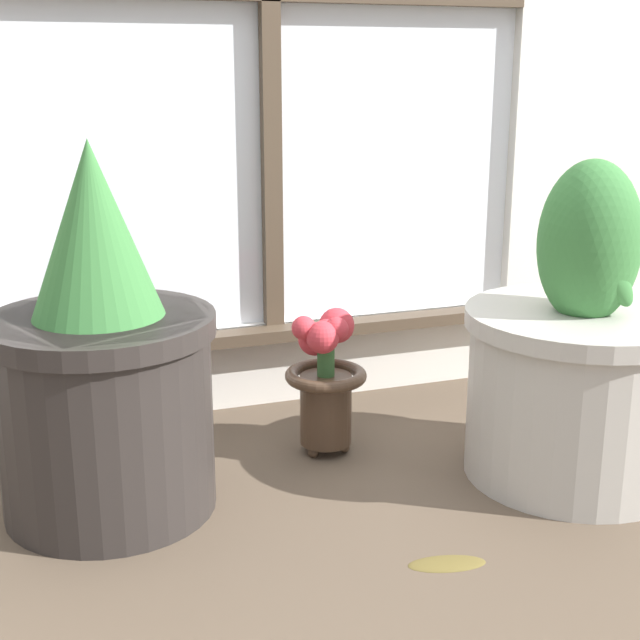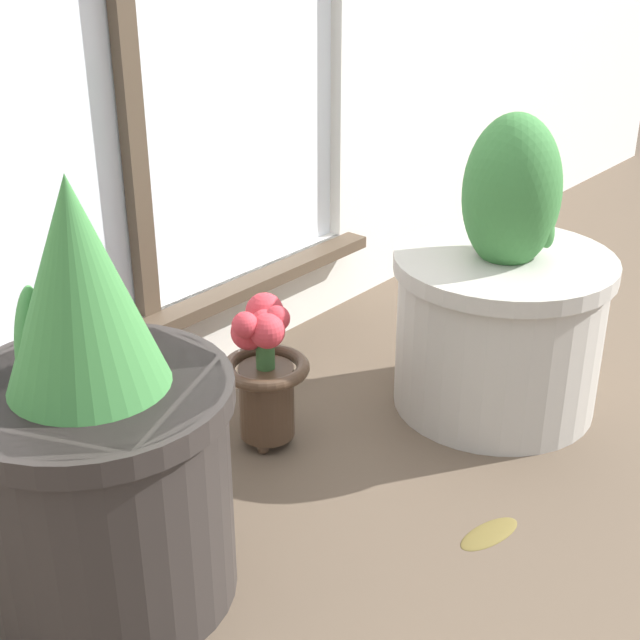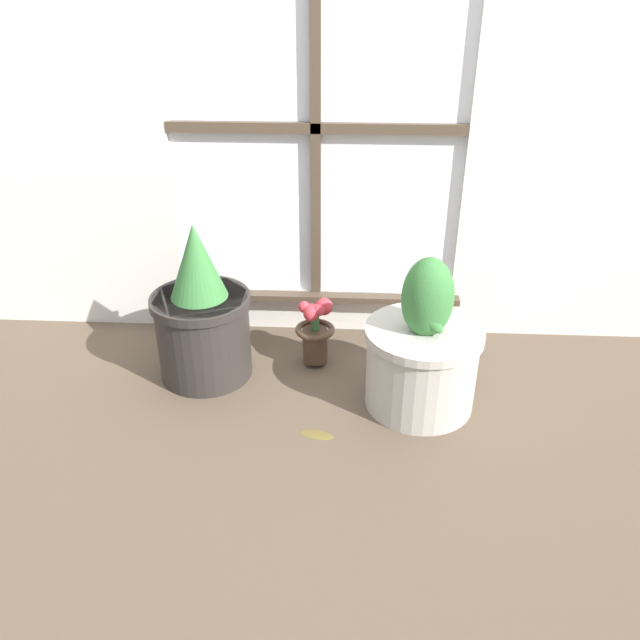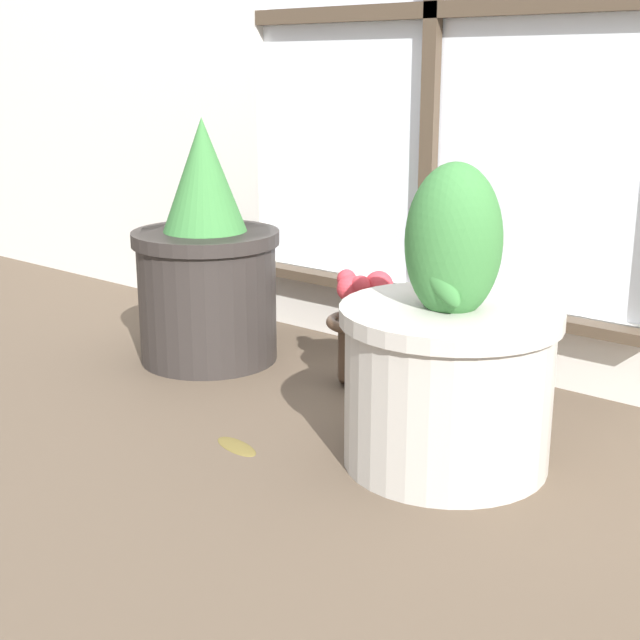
% 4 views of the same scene
% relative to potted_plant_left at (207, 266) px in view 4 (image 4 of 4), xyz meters
% --- Properties ---
extents(ground_plane, '(10.00, 10.00, 0.00)m').
position_rel_potted_plant_left_xyz_m(ground_plane, '(0.37, -0.29, -0.23)').
color(ground_plane, brown).
extents(potted_plant_left, '(0.34, 0.34, 0.57)m').
position_rel_potted_plant_left_xyz_m(potted_plant_left, '(0.00, 0.00, 0.00)').
color(potted_plant_left, '#2D2826').
rests_on(potted_plant_left, ground_plane).
extents(potted_plant_right, '(0.38, 0.38, 0.53)m').
position_rel_potted_plant_left_xyz_m(potted_plant_right, '(0.74, -0.14, -0.04)').
color(potted_plant_right, '#B7B2A8').
rests_on(potted_plant_right, ground_plane).
extents(flower_vase, '(0.14, 0.14, 0.25)m').
position_rel_potted_plant_left_xyz_m(flower_vase, '(0.38, 0.09, -0.08)').
color(flower_vase, '#473323').
rests_on(flower_vase, ground_plane).
extents(fallen_leaf, '(0.12, 0.07, 0.01)m').
position_rel_potted_plant_left_xyz_m(fallen_leaf, '(0.41, -0.33, -0.22)').
color(fallen_leaf, brown).
rests_on(fallen_leaf, ground_plane).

